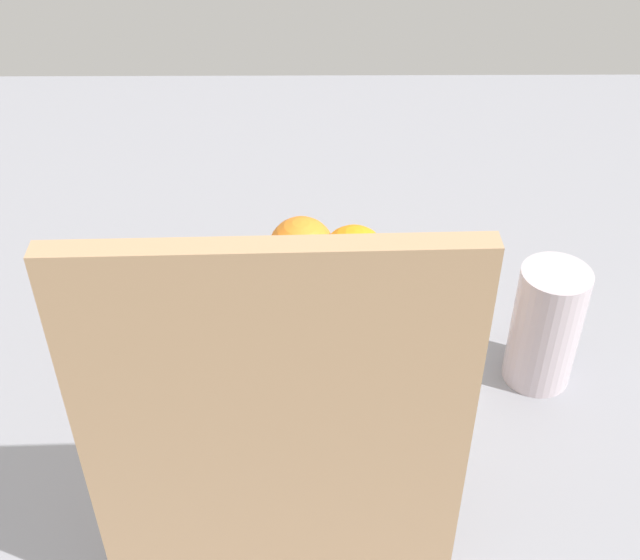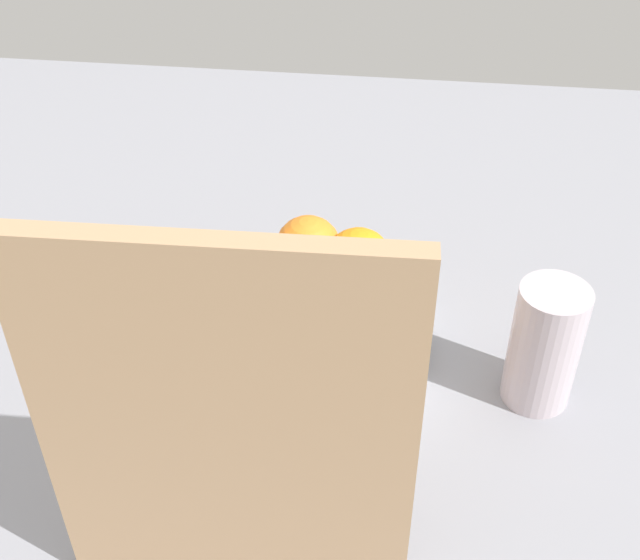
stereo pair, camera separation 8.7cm
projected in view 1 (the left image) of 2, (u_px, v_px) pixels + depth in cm
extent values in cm
cube|color=gray|center=(303.00, 340.00, 97.39)|extent=(180.00, 140.00, 3.00)
cylinder|color=white|center=(320.00, 329.00, 92.34)|extent=(23.18, 23.18, 5.92)
sphere|color=orange|center=(282.00, 304.00, 85.24)|extent=(7.52, 7.52, 7.52)
sphere|color=orange|center=(332.00, 320.00, 83.32)|extent=(7.52, 7.52, 7.52)
sphere|color=orange|center=(363.00, 291.00, 86.97)|extent=(7.52, 7.52, 7.52)
sphere|color=orange|center=(354.00, 258.00, 91.44)|extent=(7.52, 7.52, 7.52)
sphere|color=orange|center=(302.00, 249.00, 92.75)|extent=(7.52, 7.52, 7.52)
sphere|color=orange|center=(265.00, 271.00, 89.61)|extent=(7.52, 7.52, 7.52)
ellipsoid|color=yellow|center=(336.00, 285.00, 90.57)|extent=(8.85, 17.42, 4.00)
ellipsoid|color=yellow|center=(340.00, 273.00, 88.65)|extent=(13.12, 16.17, 4.00)
cube|color=tan|center=(276.00, 445.00, 59.89)|extent=(28.04, 2.58, 36.00)
cylinder|color=#C0B2BB|center=(546.00, 326.00, 86.39)|extent=(7.20, 7.20, 14.24)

